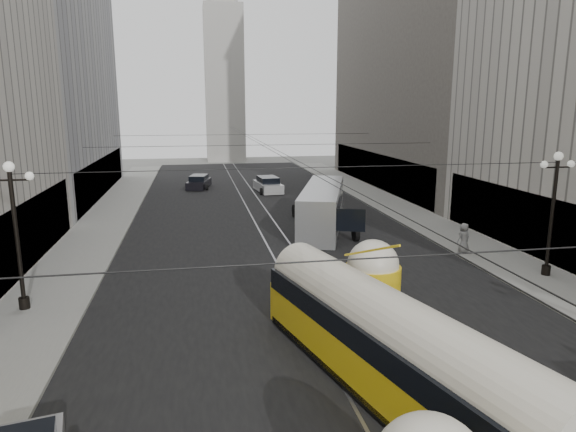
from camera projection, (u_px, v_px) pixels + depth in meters
name	position (u px, v px, depth m)	size (l,w,h in m)	color
road	(266.00, 225.00, 38.39)	(20.00, 85.00, 0.02)	black
sidewalk_left	(107.00, 220.00, 39.63)	(4.00, 72.00, 0.15)	gray
sidewalk_right	(400.00, 209.00, 43.85)	(4.00, 72.00, 0.15)	gray
rail_left	(257.00, 225.00, 38.26)	(0.12, 85.00, 0.04)	gray
rail_right	(276.00, 225.00, 38.52)	(0.12, 85.00, 0.04)	gray
building_left_far	(25.00, 44.00, 46.78)	(12.60, 28.60, 28.60)	#999999
building_right_far	(434.00, 32.00, 53.39)	(12.60, 32.60, 32.60)	#514C47
distant_tower	(224.00, 66.00, 80.93)	(6.00, 6.00, 31.36)	#B2AFA8
lamppost_left_mid	(16.00, 228.00, 21.44)	(1.86, 0.44, 6.37)	black
lamppost_right_mid	(553.00, 207.00, 25.87)	(1.86, 0.44, 6.37)	black
catenary	(269.00, 147.00, 36.20)	(25.00, 72.00, 0.23)	black
streetcar	(389.00, 345.00, 15.60)	(5.62, 14.67, 3.29)	yellow
city_bus	(323.00, 206.00, 37.10)	(6.17, 12.50, 3.06)	#AEB0B4
sedan_white_far	(268.00, 185.00, 53.08)	(2.59, 5.23, 1.59)	silver
sedan_dark_far	(199.00, 182.00, 55.49)	(2.86, 4.85, 1.44)	black
pedestrian_sidewalk_right	(464.00, 238.00, 30.54)	(0.87, 0.53, 1.78)	gray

